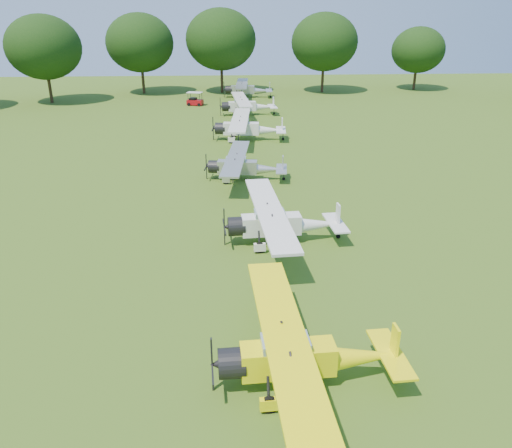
{
  "coord_description": "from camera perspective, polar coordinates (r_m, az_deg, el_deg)",
  "views": [
    {
      "loc": [
        -1.59,
        -27.0,
        12.49
      ],
      "look_at": [
        -0.05,
        -1.31,
        1.4
      ],
      "focal_mm": 35.0,
      "sensor_mm": 36.0,
      "label": 1
    }
  ],
  "objects": [
    {
      "name": "aircraft_5",
      "position": [
        52.31,
        -1.07,
        11.06
      ],
      "size": [
        7.64,
        12.17,
        2.39
      ],
      "rotation": [
        0.0,
        0.0,
        -0.08
      ],
      "color": "white",
      "rests_on": "ground"
    },
    {
      "name": "aircraft_2",
      "position": [
        18.3,
        5.35,
        -14.53
      ],
      "size": [
        7.04,
        11.2,
        2.21
      ],
      "rotation": [
        0.0,
        0.0,
        0.05
      ],
      "color": "#FFF50A",
      "rests_on": "ground"
    },
    {
      "name": "aircraft_3",
      "position": [
        28.69,
        2.8,
        0.33
      ],
      "size": [
        7.1,
        11.32,
        2.23
      ],
      "rotation": [
        0.0,
        0.0,
        0.07
      ],
      "color": "white",
      "rests_on": "ground"
    },
    {
      "name": "tree_belt",
      "position": [
        28.01,
        7.45,
        13.96
      ],
      "size": [
        137.36,
        130.27,
        14.52
      ],
      "color": "#302012",
      "rests_on": "ground"
    },
    {
      "name": "aircraft_6",
      "position": [
        65.41,
        -1.11,
        13.49
      ],
      "size": [
        7.31,
        11.64,
        2.29
      ],
      "rotation": [
        0.0,
        0.0,
        0.07
      ],
      "color": "white",
      "rests_on": "ground"
    },
    {
      "name": "aircraft_4",
      "position": [
        39.65,
        -1.45,
        6.75
      ],
      "size": [
        6.54,
        10.39,
        2.04
      ],
      "rotation": [
        0.0,
        0.0,
        -0.12
      ],
      "color": "#BCBCC1",
      "rests_on": "ground"
    },
    {
      "name": "aircraft_7",
      "position": [
        79.25,
        -1.11,
        15.24
      ],
      "size": [
        7.52,
        11.97,
        2.36
      ],
      "rotation": [
        0.0,
        0.0,
        -0.06
      ],
      "color": "#BCBCC1",
      "rests_on": "ground"
    },
    {
      "name": "ground",
      "position": [
        29.79,
        -0.06,
        -1.47
      ],
      "size": [
        160.0,
        160.0,
        0.0
      ],
      "primitive_type": "plane",
      "color": "#2E5114",
      "rests_on": "ground"
    },
    {
      "name": "golf_cart",
      "position": [
        73.02,
        -7.02,
        13.78
      ],
      "size": [
        2.4,
        1.8,
        1.84
      ],
      "rotation": [
        0.0,
        0.0,
        -0.26
      ],
      "color": "#A20B12",
      "rests_on": "ground"
    }
  ]
}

